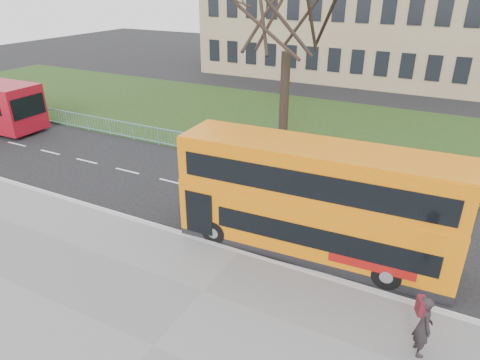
# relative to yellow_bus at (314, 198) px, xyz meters

# --- Properties ---
(ground) EXTENTS (120.00, 120.00, 0.00)m
(ground) POSITION_rel_yellow_bus_xyz_m (-2.31, 0.07, -2.26)
(ground) COLOR black
(ground) RESTS_ON ground
(pavement) EXTENTS (80.00, 10.50, 0.12)m
(pavement) POSITION_rel_yellow_bus_xyz_m (-2.31, -6.68, -2.20)
(pavement) COLOR slate
(pavement) RESTS_ON ground
(kerb) EXTENTS (80.00, 0.20, 0.14)m
(kerb) POSITION_rel_yellow_bus_xyz_m (-2.31, -1.48, -2.19)
(kerb) COLOR #9A9A9D
(kerb) RESTS_ON ground
(grass_verge) EXTENTS (80.00, 15.40, 0.08)m
(grass_verge) POSITION_rel_yellow_bus_xyz_m (-2.31, 14.37, -2.22)
(grass_verge) COLOR #193312
(grass_verge) RESTS_ON ground
(guard_railing) EXTENTS (40.00, 0.12, 1.10)m
(guard_railing) POSITION_rel_yellow_bus_xyz_m (-2.31, 6.67, -1.71)
(guard_railing) COLOR #71A6C9
(guard_railing) RESTS_ON ground
(bare_tree) EXTENTS (9.41, 9.41, 13.44)m
(bare_tree) POSITION_rel_yellow_bus_xyz_m (-5.31, 10.07, 4.54)
(bare_tree) COLOR black
(bare_tree) RESTS_ON grass_verge
(civic_building) EXTENTS (30.00, 15.00, 14.00)m
(civic_building) POSITION_rel_yellow_bus_xyz_m (-7.31, 35.07, 4.74)
(civic_building) COLOR #917A5C
(civic_building) RESTS_ON ground
(yellow_bus) EXTENTS (10.15, 2.88, 4.21)m
(yellow_bus) POSITION_rel_yellow_bus_xyz_m (0.00, 0.00, 0.00)
(yellow_bus) COLOR orange
(yellow_bus) RESTS_ON ground
(pedestrian) EXTENTS (0.67, 0.80, 1.87)m
(pedestrian) POSITION_rel_yellow_bus_xyz_m (4.31, -3.46, -1.20)
(pedestrian) COLOR black
(pedestrian) RESTS_ON pavement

